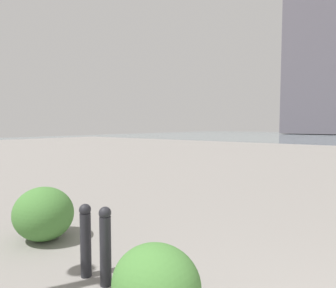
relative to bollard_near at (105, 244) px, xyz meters
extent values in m
cube|color=#5B5660|center=(9.28, -66.08, 17.71)|extent=(12.20, 12.08, 36.29)
cylinder|color=#232328|center=(0.00, 0.00, -0.07)|extent=(0.12, 0.12, 0.74)
sphere|color=#232328|center=(0.00, 0.00, 0.34)|extent=(0.13, 0.13, 0.13)
cylinder|color=#232328|center=(0.31, 0.02, -0.08)|extent=(0.12, 0.12, 0.72)
sphere|color=#232328|center=(0.31, 0.02, 0.32)|extent=(0.13, 0.13, 0.13)
ellipsoid|color=#477F38|center=(-0.79, 0.12, -0.10)|extent=(0.79, 0.71, 0.67)
ellipsoid|color=#477F38|center=(1.66, -0.24, -0.05)|extent=(0.92, 0.83, 0.78)
camera|label=1|loc=(-2.27, 1.89, 1.25)|focal=30.21mm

